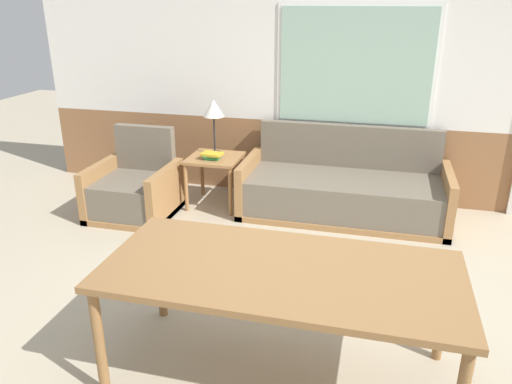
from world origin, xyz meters
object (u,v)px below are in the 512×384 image
at_px(dining_table, 281,278).
at_px(armchair, 135,191).
at_px(side_table, 215,165).
at_px(table_lamp, 214,111).
at_px(couch, 343,191).

bearing_deg(dining_table, armchair, 134.51).
height_order(side_table, dining_table, dining_table).
height_order(table_lamp, dining_table, table_lamp).
distance_m(couch, side_table, 1.40).
bearing_deg(dining_table, side_table, 116.63).
relative_size(couch, side_table, 3.80).
bearing_deg(armchair, table_lamp, 27.06).
bearing_deg(side_table, couch, 3.02).
height_order(armchair, dining_table, armchair).
xyz_separation_m(armchair, table_lamp, (0.71, 0.55, 0.77)).
height_order(armchair, side_table, armchair).
bearing_deg(table_lamp, dining_table, -63.72).
xyz_separation_m(armchair, side_table, (0.74, 0.45, 0.21)).
distance_m(armchair, dining_table, 2.84).
xyz_separation_m(couch, table_lamp, (-1.41, 0.02, 0.77)).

